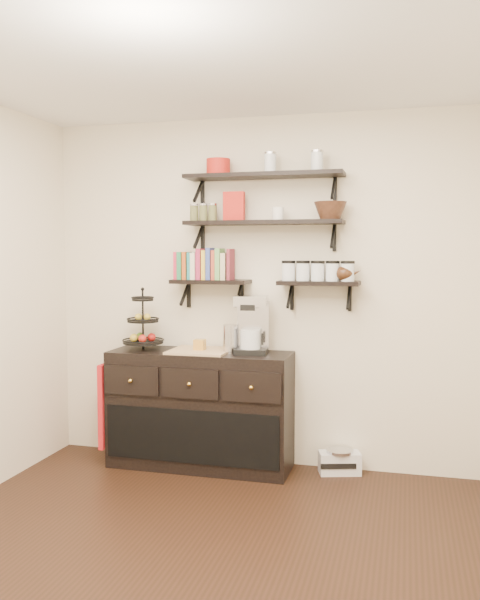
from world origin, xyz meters
name	(u,v)px	position (x,y,z in m)	size (l,w,h in m)	color
floor	(196,567)	(0.00, 0.00, 0.00)	(3.50, 3.50, 0.00)	black
ceiling	(193,43)	(0.00, 0.00, 2.70)	(3.50, 3.50, 0.02)	white
back_wall	(267,292)	(0.00, 1.75, 1.35)	(3.50, 0.02, 2.70)	beige
shelf_top	(264,176)	(0.00, 1.62, 2.23)	(1.20, 0.27, 0.23)	black
shelf_mid	(264,223)	(0.00, 1.62, 1.88)	(1.20, 0.27, 0.23)	black
shelf_low_left	(211,282)	(-0.42, 1.63, 1.43)	(0.60, 0.25, 0.23)	black
shelf_low_right	(319,284)	(0.42, 1.63, 1.43)	(0.60, 0.25, 0.23)	black
cookbooks	(204,265)	(-0.47, 1.63, 1.57)	(0.43, 0.15, 0.26)	#C72641
glass_canisters	(318,272)	(0.41, 1.63, 1.51)	(0.54, 0.10, 0.13)	silver
sideboard	(200,409)	(-0.47, 1.51, 0.45)	(1.40, 0.50, 0.92)	black
fruit_stand	(143,329)	(-0.94, 1.52, 1.06)	(0.32, 0.32, 0.47)	black
candle	(200,344)	(-0.48, 1.51, 0.96)	(0.08, 0.08, 0.08)	#B87E2A
coffee_maker	(252,326)	(-0.07, 1.54, 1.11)	(0.26, 0.25, 0.44)	black
thermal_carafe	(230,339)	(-0.23, 1.49, 1.01)	(0.11, 0.11, 0.22)	silver
apron	(108,404)	(-1.20, 1.41, 0.47)	(0.04, 0.28, 0.66)	#B41313
radio	(340,462)	(0.59, 1.63, 0.09)	(0.34, 0.25, 0.18)	silver
recipe_box	(234,206)	(-0.23, 1.61, 2.01)	(0.16, 0.06, 0.22)	#B21D14
walnut_bowl	(330,211)	(0.50, 1.61, 1.96)	(0.24, 0.24, 0.13)	black
ramekins	(278,214)	(0.11, 1.61, 1.95)	(0.09, 0.09, 0.10)	white
teapot	(345,272)	(0.61, 1.63, 1.52)	(0.18, 0.14, 0.14)	#3A2111
red_pot	(218,167)	(-0.35, 1.61, 2.31)	(0.18, 0.18, 0.12)	#B21D14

